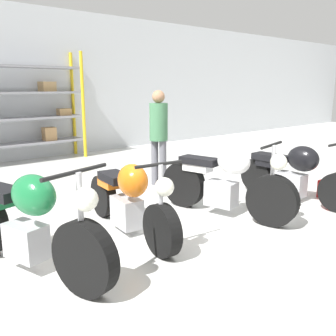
% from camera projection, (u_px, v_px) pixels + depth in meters
% --- Properties ---
extents(ground_plane, '(30.00, 30.00, 0.00)m').
position_uv_depth(ground_plane, '(188.00, 226.00, 4.79)').
color(ground_plane, silver).
extents(back_wall, '(30.00, 0.08, 3.60)m').
position_uv_depth(back_wall, '(20.00, 84.00, 8.79)').
color(back_wall, silver).
rests_on(back_wall, ground_plane).
extents(motorcycle_green, '(0.90, 2.12, 1.10)m').
position_uv_depth(motorcycle_green, '(29.00, 224.00, 3.52)').
color(motorcycle_green, black).
rests_on(motorcycle_green, ground_plane).
extents(motorcycle_orange, '(0.55, 2.07, 1.00)m').
position_uv_depth(motorcycle_orange, '(129.00, 199.00, 4.48)').
color(motorcycle_orange, black).
rests_on(motorcycle_orange, ground_plane).
extents(motorcycle_white, '(0.77, 2.01, 1.06)m').
position_uv_depth(motorcycle_white, '(225.00, 183.00, 5.11)').
color(motorcycle_white, black).
rests_on(motorcycle_white, ground_plane).
extents(motorcycle_black, '(0.63, 1.97, 1.00)m').
position_uv_depth(motorcycle_black, '(295.00, 173.00, 5.77)').
color(motorcycle_black, black).
rests_on(motorcycle_black, ground_plane).
extents(person_browsing, '(0.39, 0.39, 1.69)m').
position_uv_depth(person_browsing, '(159.00, 130.00, 6.57)').
color(person_browsing, '#595960').
rests_on(person_browsing, ground_plane).
extents(toolbox, '(0.44, 0.26, 0.28)m').
position_uv_depth(toolbox, '(331.00, 188.00, 6.06)').
color(toolbox, red).
rests_on(toolbox, ground_plane).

